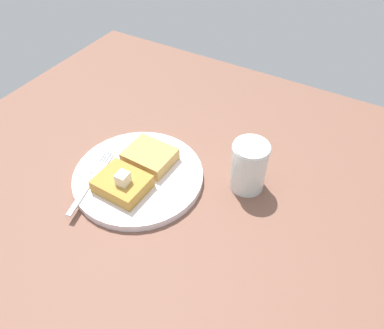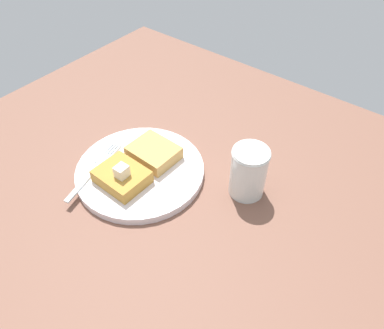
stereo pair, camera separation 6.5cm
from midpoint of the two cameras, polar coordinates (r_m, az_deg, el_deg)
name	(u,v)px [view 1 (the left image)]	position (r cm, az deg, el deg)	size (l,w,h in cm)	color
table_surface	(160,215)	(65.72, -7.75, -7.82)	(100.81, 100.81, 2.45)	brown
plate	(138,176)	(69.61, -10.85, -1.85)	(23.70, 23.70, 1.46)	silver
toast_slice_left	(124,182)	(66.54, -13.13, -2.77)	(7.09, 8.63, 2.48)	#B17F32
toast_slice_middle	(150,156)	(70.22, -9.09, 1.09)	(7.09, 8.63, 2.48)	tan
butter_pat_primary	(123,178)	(63.95, -13.40, -2.24)	(2.16, 1.94, 2.16)	#F2E9C9
fork	(93,177)	(70.26, -17.39, -1.99)	(15.86, 5.31, 0.36)	silver
syrup_jar	(248,168)	(65.17, 5.79, -0.68)	(6.50, 6.50, 9.52)	#5B2709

